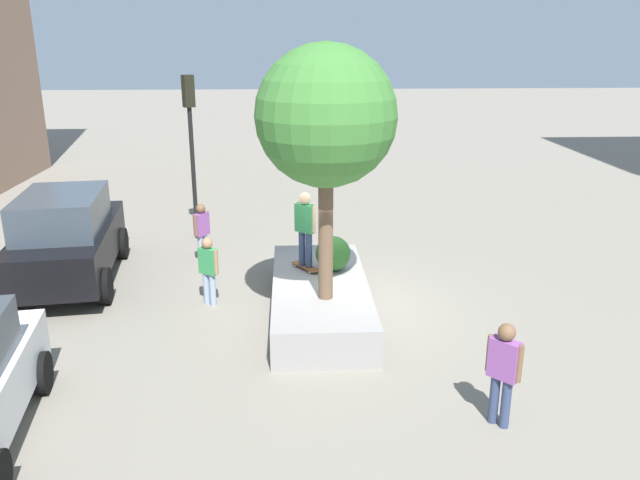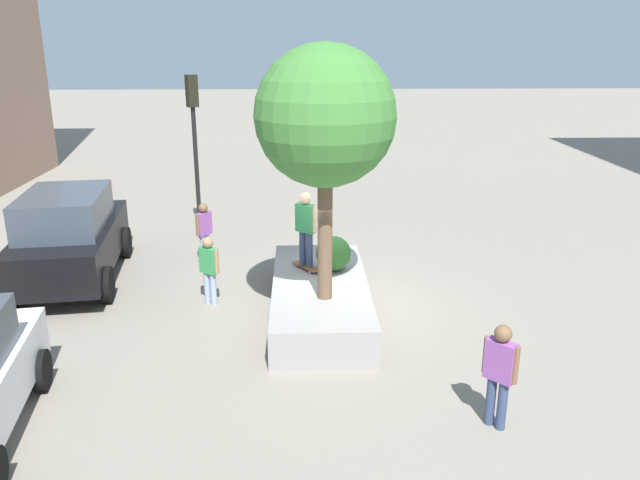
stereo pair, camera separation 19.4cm
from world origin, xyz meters
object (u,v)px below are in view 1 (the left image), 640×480
object	(u,v)px
plaza_tree	(326,118)
bystander_watching	(503,368)
sedan_parked	(67,237)
skateboarder	(305,224)
skateboard	(306,267)
traffic_light_corner	(191,130)
pedestrian_crossing	(208,267)
passerby_with_bag	(202,229)
planter_ledge	(320,298)

from	to	relation	value
plaza_tree	bystander_watching	distance (m)	5.16
sedan_parked	bystander_watching	world-z (taller)	sedan_parked
plaza_tree	skateboarder	bearing A→B (deg)	12.37
skateboard	sedan_parked	distance (m)	5.68
skateboarder	bystander_watching	distance (m)	5.59
traffic_light_corner	pedestrian_crossing	distance (m)	5.38
plaza_tree	pedestrian_crossing	world-z (taller)	plaza_tree
skateboarder	pedestrian_crossing	world-z (taller)	skateboarder
skateboard	bystander_watching	world-z (taller)	bystander_watching
sedan_parked	passerby_with_bag	xyz separation A→B (m)	(1.23, -2.94, -0.22)
bystander_watching	passerby_with_bag	xyz separation A→B (m)	(7.39, 5.30, -0.06)
planter_ledge	traffic_light_corner	world-z (taller)	traffic_light_corner
planter_ledge	skateboarder	size ratio (longest dim) A/B	2.90
skateboarder	bystander_watching	xyz separation A→B (m)	(-4.80, -2.74, -0.79)
skateboard	traffic_light_corner	bearing A→B (deg)	32.86
planter_ledge	passerby_with_bag	world-z (taller)	passerby_with_bag
skateboarder	bystander_watching	size ratio (longest dim) A/B	1.00
bystander_watching	planter_ledge	bearing A→B (deg)	31.16
planter_ledge	sedan_parked	bearing A→B (deg)	70.19
planter_ledge	skateboard	bearing A→B (deg)	20.74
plaza_tree	sedan_parked	xyz separation A→B (m)	(2.91, 5.85, -3.06)
planter_ledge	bystander_watching	bearing A→B (deg)	-148.84
skateboarder	sedan_parked	xyz separation A→B (m)	(1.35, 5.50, -0.63)
planter_ledge	passerby_with_bag	size ratio (longest dim) A/B	3.08
skateboard	skateboarder	world-z (taller)	skateboarder
planter_ledge	pedestrian_crossing	bearing A→B (deg)	76.09
bystander_watching	sedan_parked	bearing A→B (deg)	53.25
planter_ledge	bystander_watching	size ratio (longest dim) A/B	2.89
plaza_tree	bystander_watching	world-z (taller)	plaza_tree
skateboarder	traffic_light_corner	size ratio (longest dim) A/B	0.36
bystander_watching	passerby_with_bag	distance (m)	9.09
sedan_parked	pedestrian_crossing	xyz separation A→B (m)	(-1.50, -3.43, -0.23)
bystander_watching	pedestrian_crossing	bearing A→B (deg)	45.96
passerby_with_bag	pedestrian_crossing	size ratio (longest dim) A/B	1.02
traffic_light_corner	pedestrian_crossing	bearing A→B (deg)	-168.99
skateboard	skateboarder	xyz separation A→B (m)	(0.00, 0.00, 0.96)
skateboard	traffic_light_corner	distance (m)	6.02
traffic_light_corner	passerby_with_bag	world-z (taller)	traffic_light_corner
bystander_watching	pedestrian_crossing	world-z (taller)	bystander_watching
sedan_parked	plaza_tree	bearing A→B (deg)	-116.48
traffic_light_corner	skateboard	bearing A→B (deg)	-147.14
sedan_parked	passerby_with_bag	world-z (taller)	sedan_parked
plaza_tree	traffic_light_corner	bearing A→B (deg)	28.32
skateboarder	passerby_with_bag	bearing A→B (deg)	44.78
planter_ledge	traffic_light_corner	size ratio (longest dim) A/B	1.04
skateboard	sedan_parked	bearing A→B (deg)	76.20
plaza_tree	skateboard	size ratio (longest dim) A/B	6.13
skateboard	passerby_with_bag	world-z (taller)	passerby_with_bag
pedestrian_crossing	skateboard	bearing A→B (deg)	-85.90
skateboard	passerby_with_bag	bearing A→B (deg)	44.78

